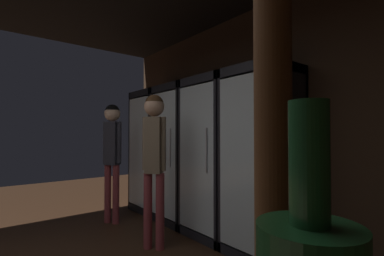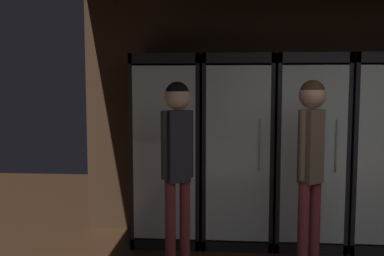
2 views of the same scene
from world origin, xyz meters
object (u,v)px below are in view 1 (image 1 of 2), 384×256
Objects in this scene: cooler_right at (264,162)px; cooler_left at (183,154)px; shopper_near at (112,145)px; shopper_far at (154,148)px; cooler_far_left at (157,152)px; cooler_center at (217,157)px.

cooler_left is at bearing -179.98° from cooler_right.
cooler_right reaches higher than shopper_near.
shopper_far reaches higher than shopper_near.
cooler_right is 1.20m from shopper_far.
cooler_left is (0.72, -0.00, 0.01)m from cooler_far_left.
cooler_center is at bearing 0.05° from cooler_left.
cooler_left is 1.04m from shopper_far.
cooler_right is at bearing 23.47° from shopper_near.
shopper_near is at bearing -179.24° from shopper_far.
cooler_far_left reaches higher than shopper_near.
cooler_center is 0.72m from cooler_right.
cooler_center is (1.44, -0.00, 0.01)m from cooler_far_left.
cooler_far_left and cooler_center have the same top height.
shopper_far is at bearing -54.49° from cooler_left.
shopper_near is at bearing -145.63° from cooler_center.
cooler_left and cooler_center have the same top height.
cooler_right is at bearing 0.02° from cooler_left.
cooler_center reaches higher than shopper_near.
cooler_far_left is 1.57m from shopper_far.
cooler_far_left is 1.16× the size of shopper_far.
cooler_center is 0.86m from shopper_far.
cooler_center is 1.00× the size of cooler_right.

